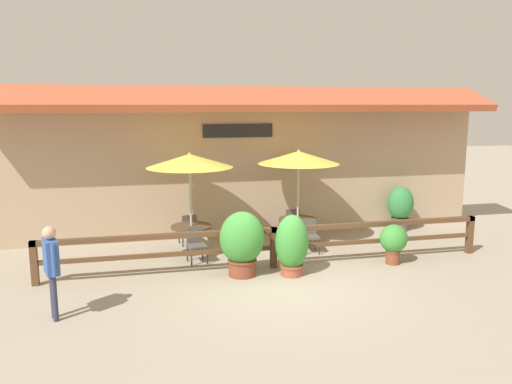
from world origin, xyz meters
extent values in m
plane|color=#9E937F|center=(0.00, 0.00, 0.00)|extent=(60.00, 60.00, 0.00)
cube|color=tan|center=(0.00, 4.20, 1.80)|extent=(14.00, 0.40, 3.60)
cube|color=#B25133|center=(0.00, 3.65, 3.88)|extent=(14.28, 1.48, 0.70)
cube|color=black|center=(-0.25, 3.97, 3.00)|extent=(1.95, 0.04, 0.36)
cube|color=brown|center=(0.00, 1.05, 0.89)|extent=(10.40, 0.14, 0.11)
cube|color=brown|center=(0.00, 1.05, 0.47)|extent=(10.40, 0.10, 0.09)
cube|color=brown|center=(-5.13, 1.05, 0.47)|extent=(0.14, 0.14, 0.95)
cube|color=brown|center=(0.00, 1.05, 0.47)|extent=(0.14, 0.14, 0.95)
cube|color=brown|center=(5.13, 1.05, 0.47)|extent=(0.14, 0.14, 0.95)
cylinder|color=#B7B2A8|center=(-1.72, 2.63, 1.12)|extent=(0.06, 0.06, 2.24)
cone|color=#EAD64C|center=(-1.72, 2.63, 2.35)|extent=(2.14, 2.14, 0.33)
sphere|color=#B2ADA3|center=(-1.72, 2.63, 2.52)|extent=(0.07, 0.07, 0.07)
cylinder|color=#4C3826|center=(-1.72, 2.63, 0.68)|extent=(1.03, 1.03, 0.05)
cylinder|color=#333333|center=(-1.72, 2.63, 0.33)|extent=(0.07, 0.07, 0.66)
cylinder|color=#333333|center=(-1.72, 2.63, 0.01)|extent=(0.56, 0.56, 0.03)
cube|color=#514C47|center=(-1.68, 1.80, 0.41)|extent=(0.48, 0.48, 0.05)
cube|color=#514C47|center=(-1.71, 1.99, 0.64)|extent=(0.40, 0.10, 0.40)
cylinder|color=#2D2D2D|center=(-1.83, 1.58, 0.19)|extent=(0.04, 0.04, 0.39)
cylinder|color=#2D2D2D|center=(-1.46, 1.65, 0.19)|extent=(0.04, 0.04, 0.39)
cylinder|color=#2D2D2D|center=(-1.90, 1.96, 0.19)|extent=(0.04, 0.04, 0.39)
cylinder|color=#2D2D2D|center=(-1.52, 2.02, 0.19)|extent=(0.04, 0.04, 0.39)
cube|color=#514C47|center=(-1.75, 3.46, 0.41)|extent=(0.49, 0.49, 0.05)
cube|color=#514C47|center=(-1.71, 3.28, 0.64)|extent=(0.40, 0.11, 0.40)
cylinder|color=#2D2D2D|center=(-1.59, 3.69, 0.19)|extent=(0.04, 0.04, 0.39)
cylinder|color=#2D2D2D|center=(-1.97, 3.62, 0.19)|extent=(0.04, 0.04, 0.39)
cylinder|color=#2D2D2D|center=(-1.52, 3.31, 0.19)|extent=(0.04, 0.04, 0.39)
cylinder|color=#2D2D2D|center=(-1.90, 3.24, 0.19)|extent=(0.04, 0.04, 0.39)
cylinder|color=#B7B2A8|center=(1.13, 2.77, 1.12)|extent=(0.06, 0.06, 2.24)
cone|color=#EAD64C|center=(1.13, 2.77, 2.35)|extent=(2.14, 2.14, 0.33)
sphere|color=#B2ADA3|center=(1.13, 2.77, 2.52)|extent=(0.07, 0.07, 0.07)
cylinder|color=#4C3826|center=(1.13, 2.77, 0.68)|extent=(1.03, 1.03, 0.05)
cylinder|color=#333333|center=(1.13, 2.77, 0.33)|extent=(0.07, 0.07, 0.66)
cylinder|color=#333333|center=(1.13, 2.77, 0.01)|extent=(0.56, 0.56, 0.03)
cube|color=#514C47|center=(1.21, 1.96, 0.41)|extent=(0.45, 0.45, 0.05)
cube|color=#514C47|center=(1.22, 2.15, 0.64)|extent=(0.40, 0.07, 0.40)
cylinder|color=#2D2D2D|center=(1.00, 1.79, 0.19)|extent=(0.04, 0.04, 0.39)
cylinder|color=#2D2D2D|center=(1.38, 1.76, 0.19)|extent=(0.04, 0.04, 0.39)
cylinder|color=#2D2D2D|center=(1.03, 2.17, 0.19)|extent=(0.04, 0.04, 0.39)
cylinder|color=#2D2D2D|center=(1.41, 2.14, 0.19)|extent=(0.04, 0.04, 0.39)
cube|color=#514C47|center=(1.19, 3.58, 0.41)|extent=(0.43, 0.43, 0.05)
cube|color=#514C47|center=(1.18, 3.39, 0.64)|extent=(0.40, 0.04, 0.40)
cylinder|color=#2D2D2D|center=(1.38, 3.76, 0.19)|extent=(0.04, 0.04, 0.39)
cylinder|color=#2D2D2D|center=(1.00, 3.77, 0.19)|extent=(0.04, 0.04, 0.39)
cylinder|color=#2D2D2D|center=(1.37, 3.38, 0.19)|extent=(0.04, 0.04, 0.39)
cylinder|color=#2D2D2D|center=(0.99, 3.39, 0.19)|extent=(0.04, 0.04, 0.39)
cylinder|color=#9E4C33|center=(0.25, 0.46, 0.12)|extent=(0.48, 0.48, 0.23)
cylinder|color=#9E4C33|center=(0.25, 0.46, 0.21)|extent=(0.52, 0.52, 0.04)
ellipsoid|color=#3D8E38|center=(0.25, 0.46, 0.75)|extent=(0.74, 0.66, 1.22)
cylinder|color=brown|center=(2.82, 0.68, 0.17)|extent=(0.33, 0.33, 0.33)
cylinder|color=brown|center=(2.82, 0.68, 0.31)|extent=(0.35, 0.35, 0.04)
ellipsoid|color=#3D8E38|center=(2.82, 0.68, 0.62)|extent=(0.65, 0.59, 0.67)
cylinder|color=brown|center=(-0.81, 0.68, 0.18)|extent=(0.60, 0.60, 0.36)
cylinder|color=brown|center=(-0.81, 0.68, 0.34)|extent=(0.65, 0.65, 0.04)
ellipsoid|color=#3D8E38|center=(-0.81, 0.68, 0.86)|extent=(0.98, 0.88, 1.16)
cylinder|color=#564C47|center=(4.57, 3.55, 0.20)|extent=(0.49, 0.49, 0.39)
cylinder|color=#564C47|center=(4.57, 3.55, 0.37)|extent=(0.53, 0.53, 0.04)
ellipsoid|color=#338442|center=(4.57, 3.55, 0.82)|extent=(0.78, 0.70, 1.00)
cylinder|color=#2D334C|center=(-4.49, -0.74, 0.42)|extent=(0.09, 0.09, 0.84)
cylinder|color=#2D334C|center=(-4.44, -0.90, 0.42)|extent=(0.09, 0.09, 0.84)
cube|color=#33569E|center=(-4.46, -0.82, 1.14)|extent=(0.34, 0.50, 0.60)
cylinder|color=#33569E|center=(-4.54, -0.57, 1.14)|extent=(0.07, 0.07, 0.57)
cylinder|color=#33569E|center=(-4.38, -1.06, 1.14)|extent=(0.07, 0.07, 0.57)
sphere|color=tan|center=(-4.46, -0.82, 1.57)|extent=(0.23, 0.23, 0.23)
camera|label=1|loc=(-2.88, -9.63, 3.72)|focal=35.00mm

